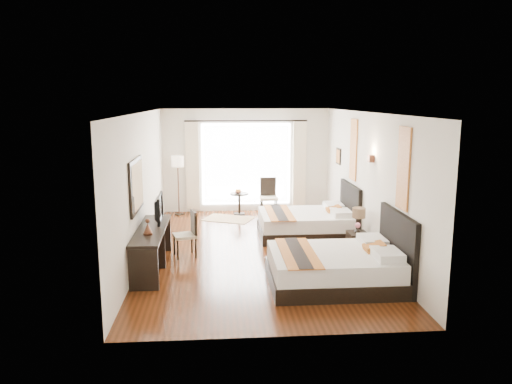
{
  "coord_description": "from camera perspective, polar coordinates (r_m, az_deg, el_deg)",
  "views": [
    {
      "loc": [
        -0.77,
        -9.77,
        3.07
      ],
      "look_at": [
        -0.01,
        0.13,
        1.2
      ],
      "focal_mm": 35.0,
      "sensor_mm": 36.0,
      "label": 1
    }
  ],
  "objects": [
    {
      "name": "jute_rug",
      "position": [
        12.93,
        -3.17,
        -3.06
      ],
      "size": [
        1.43,
        1.23,
        0.01
      ],
      "primitive_type": "cube",
      "rotation": [
        0.0,
        0.0,
        -0.41
      ],
      "color": "tan",
      "rests_on": "floor"
    },
    {
      "name": "bed_near",
      "position": [
        8.5,
        9.45,
        -8.37
      ],
      "size": [
        2.18,
        1.7,
        1.23
      ],
      "color": "black",
      "rests_on": "floor"
    },
    {
      "name": "sheer_curtain",
      "position": [
        13.57,
        -1.12,
        3.17
      ],
      "size": [
        2.3,
        0.02,
        2.1
      ],
      "primitive_type": "cube",
      "color": "white",
      "rests_on": "wall_window"
    },
    {
      "name": "wall_entry",
      "position": [
        6.3,
        2.77,
        -4.72
      ],
      "size": [
        4.5,
        0.01,
        2.8
      ],
      "primitive_type": "cube",
      "color": "silver",
      "rests_on": "floor"
    },
    {
      "name": "mirror_frame",
      "position": [
        9.09,
        -13.53,
        0.74
      ],
      "size": [
        0.04,
        1.25,
        0.95
      ],
      "primitive_type": "cube",
      "color": "black",
      "rests_on": "wall_desk"
    },
    {
      "name": "floor_lamp",
      "position": [
        13.3,
        -8.93,
        3.03
      ],
      "size": [
        0.32,
        0.32,
        1.58
      ],
      "color": "black",
      "rests_on": "floor"
    },
    {
      "name": "drape_right",
      "position": [
        13.7,
        4.97,
        3.11
      ],
      "size": [
        0.35,
        0.14,
        2.35
      ],
      "primitive_type": "cube",
      "color": "beige",
      "rests_on": "floor"
    },
    {
      "name": "mirror_glass",
      "position": [
        9.08,
        -13.38,
        0.74
      ],
      "size": [
        0.01,
        1.12,
        0.82
      ],
      "primitive_type": "cube",
      "color": "white",
      "rests_on": "mirror_frame"
    },
    {
      "name": "floor",
      "position": [
        10.27,
        0.09,
        -6.76
      ],
      "size": [
        4.5,
        7.5,
        0.01
      ],
      "primitive_type": "cube",
      "color": "#3A1B0A",
      "rests_on": "ground"
    },
    {
      "name": "window_glass",
      "position": [
        13.63,
        -1.13,
        3.2
      ],
      "size": [
        2.4,
        0.02,
        2.2
      ],
      "primitive_type": "cube",
      "color": "white",
      "rests_on": "wall_window"
    },
    {
      "name": "console_desk",
      "position": [
        9.32,
        -11.81,
        -6.35
      ],
      "size": [
        0.5,
        2.2,
        0.76
      ],
      "primitive_type": "cube",
      "color": "black",
      "rests_on": "floor"
    },
    {
      "name": "drape_left",
      "position": [
        13.53,
        -7.26,
        2.97
      ],
      "size": [
        0.35,
        0.14,
        2.35
      ],
      "primitive_type": "cube",
      "color": "beige",
      "rests_on": "floor"
    },
    {
      "name": "desk_chair",
      "position": [
        9.95,
        -8.02,
        -5.76
      ],
      "size": [
        0.51,
        0.51,
        0.9
      ],
      "rotation": [
        0.0,
        0.0,
        3.4
      ],
      "color": "beige",
      "rests_on": "floor"
    },
    {
      "name": "wall_sconce",
      "position": [
        9.93,
        13.0,
        3.74
      ],
      "size": [
        0.1,
        0.14,
        0.14
      ],
      "primitive_type": "cube",
      "color": "#472619",
      "rests_on": "wall_headboard"
    },
    {
      "name": "television",
      "position": [
        9.69,
        -11.43,
        -1.82
      ],
      "size": [
        0.15,
        0.89,
        0.51
      ],
      "primitive_type": "imported",
      "rotation": [
        0.0,
        0.0,
        1.61
      ],
      "color": "black",
      "rests_on": "console_desk"
    },
    {
      "name": "wall_window",
      "position": [
        13.64,
        -1.14,
        3.62
      ],
      "size": [
        4.5,
        0.01,
        2.8
      ],
      "primitive_type": "cube",
      "color": "silver",
      "rests_on": "floor"
    },
    {
      "name": "window_chair",
      "position": [
        13.35,
        1.45,
        -1.33
      ],
      "size": [
        0.45,
        0.45,
        0.98
      ],
      "rotation": [
        0.0,
        0.0,
        -1.57
      ],
      "color": "beige",
      "rests_on": "floor"
    },
    {
      "name": "bronze_figurine",
      "position": [
        8.8,
        -12.27,
        -3.99
      ],
      "size": [
        0.19,
        0.19,
        0.25
      ],
      "primitive_type": null,
      "rotation": [
        0.0,
        0.0,
        0.14
      ],
      "color": "#472619",
      "rests_on": "console_desk"
    },
    {
      "name": "vase",
      "position": [
        10.02,
        11.53,
        -4.08
      ],
      "size": [
        0.14,
        0.14,
        0.12
      ],
      "primitive_type": "imported",
      "rotation": [
        0.0,
        0.0,
        -0.29
      ],
      "color": "black",
      "rests_on": "nightstand"
    },
    {
      "name": "table_lamp",
      "position": [
        10.18,
        11.67,
        -2.52
      ],
      "size": [
        0.26,
        0.26,
        0.42
      ],
      "color": "black",
      "rests_on": "nightstand"
    },
    {
      "name": "wall_headboard",
      "position": [
        10.36,
        12.58,
        1.13
      ],
      "size": [
        0.01,
        7.5,
        2.8
      ],
      "primitive_type": "cube",
      "color": "silver",
      "rests_on": "floor"
    },
    {
      "name": "side_table",
      "position": [
        13.37,
        -1.92,
        -1.35
      ],
      "size": [
        0.5,
        0.5,
        0.58
      ],
      "primitive_type": "cylinder",
      "color": "black",
      "rests_on": "floor"
    },
    {
      "name": "bed_far",
      "position": [
        11.34,
        6.03,
        -3.5
      ],
      "size": [
        2.1,
        1.63,
        1.18
      ],
      "color": "black",
      "rests_on": "floor"
    },
    {
      "name": "fruit_bowl",
      "position": [
        13.27,
        -2.04,
        -0.06
      ],
      "size": [
        0.23,
        0.23,
        0.05
      ],
      "primitive_type": "imported",
      "rotation": [
        0.0,
        0.0,
        -0.23
      ],
      "color": "#4B321B",
      "rests_on": "side_table"
    },
    {
      "name": "ceiling",
      "position": [
        9.8,
        0.1,
        9.03
      ],
      "size": [
        4.5,
        7.5,
        0.02
      ],
      "primitive_type": "cube",
      "color": "white",
      "rests_on": "wall_headboard"
    },
    {
      "name": "art_panel_far",
      "position": [
        11.28,
        11.08,
        4.77
      ],
      "size": [
        0.03,
        0.5,
        1.35
      ],
      "primitive_type": "cube",
      "color": "brown",
      "rests_on": "wall_headboard"
    },
    {
      "name": "art_panel_near",
      "position": [
        8.43,
        16.5,
        2.59
      ],
      "size": [
        0.03,
        0.5,
        1.35
      ],
      "primitive_type": "cube",
      "color": "brown",
      "rests_on": "wall_headboard"
    },
    {
      "name": "nightstand",
      "position": [
        10.21,
        11.51,
        -5.76
      ],
      "size": [
        0.37,
        0.46,
        0.44
      ],
      "primitive_type": "cube",
      "color": "black",
      "rests_on": "floor"
    },
    {
      "name": "wall_desk",
      "position": [
        10.02,
        -12.81,
        0.8
      ],
      "size": [
        0.01,
        7.5,
        2.8
      ],
      "primitive_type": "cube",
      "color": "silver",
      "rests_on": "floor"
    }
  ]
}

